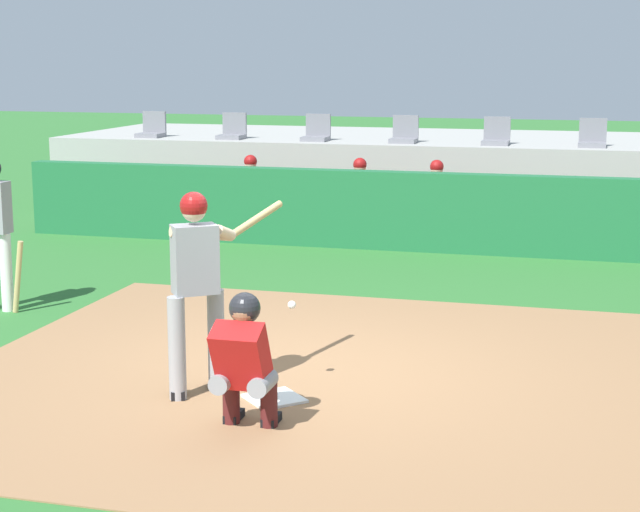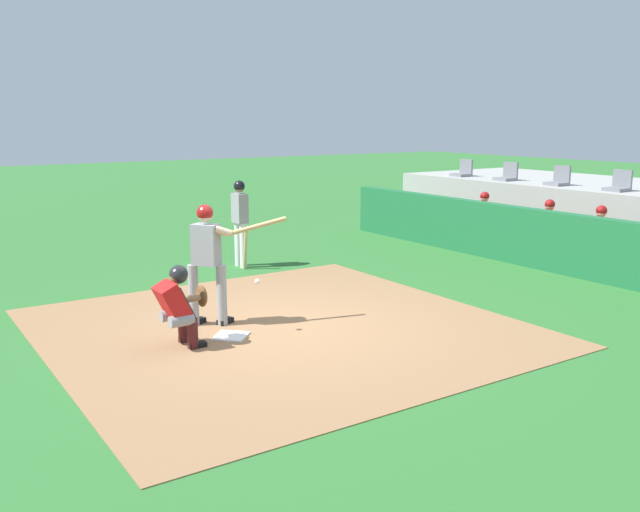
{
  "view_description": "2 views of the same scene",
  "coord_description": "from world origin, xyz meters",
  "views": [
    {
      "loc": [
        2.66,
        -9.02,
        2.95
      ],
      "look_at": [
        0.0,
        0.7,
        1.0
      ],
      "focal_mm": 58.65,
      "sensor_mm": 36.0,
      "label": 1
    },
    {
      "loc": [
        8.28,
        -4.8,
        3.01
      ],
      "look_at": [
        0.0,
        0.7,
        1.0
      ],
      "focal_mm": 38.19,
      "sensor_mm": 36.0,
      "label": 2
    }
  ],
  "objects": [
    {
      "name": "stands_platform",
      "position": [
        0.0,
        10.9,
        0.7
      ],
      "size": [
        15.0,
        4.4,
        1.4
      ],
      "primitive_type": "cube",
      "color": "#9E9E99",
      "rests_on": "ground"
    },
    {
      "name": "dugout_player_0",
      "position": [
        -3.06,
        7.34,
        0.67
      ],
      "size": [
        0.49,
        0.7,
        1.3
      ],
      "color": "#939399",
      "rests_on": "ground"
    },
    {
      "name": "home_plate",
      "position": [
        0.0,
        -0.8,
        0.02
      ],
      "size": [
        0.62,
        0.62,
        0.02
      ],
      "primitive_type": "cube",
      "rotation": [
        0.0,
        0.0,
        0.79
      ],
      "color": "white",
      "rests_on": "dirt_infield"
    },
    {
      "name": "stadium_seat_3",
      "position": [
        -0.81,
        9.38,
        1.53
      ],
      "size": [
        0.46,
        0.46,
        0.48
      ],
      "color": "slate",
      "rests_on": "stands_platform"
    },
    {
      "name": "batter_at_plate",
      "position": [
        -0.69,
        -0.79,
        1.04
      ],
      "size": [
        0.69,
        1.37,
        1.8
      ],
      "color": "#99999E",
      "rests_on": "ground"
    },
    {
      "name": "stadium_seat_5",
      "position": [
        2.44,
        9.38,
        1.53
      ],
      "size": [
        0.46,
        0.46,
        0.48
      ],
      "color": "slate",
      "rests_on": "stands_platform"
    },
    {
      "name": "dugout_wall",
      "position": [
        0.0,
        6.5,
        0.6
      ],
      "size": [
        13.0,
        0.3,
        1.2
      ],
      "primitive_type": "cube",
      "color": "#1E6638",
      "rests_on": "ground"
    },
    {
      "name": "stadium_seat_0",
      "position": [
        -5.69,
        9.38,
        1.53
      ],
      "size": [
        0.46,
        0.46,
        0.48
      ],
      "color": "slate",
      "rests_on": "stands_platform"
    },
    {
      "name": "stadium_seat_2",
      "position": [
        -2.44,
        9.38,
        1.53
      ],
      "size": [
        0.46,
        0.46,
        0.48
      ],
      "color": "slate",
      "rests_on": "stands_platform"
    },
    {
      "name": "dugout_player_1",
      "position": [
        -1.18,
        7.34,
        0.67
      ],
      "size": [
        0.49,
        0.7,
        1.3
      ],
      "color": "#939399",
      "rests_on": "ground"
    },
    {
      "name": "ground_plane",
      "position": [
        0.0,
        0.0,
        0.0
      ],
      "size": [
        80.0,
        80.0,
        0.0
      ],
      "primitive_type": "plane",
      "color": "#2D6B2D"
    },
    {
      "name": "dugout_player_2",
      "position": [
        0.08,
        7.34,
        0.67
      ],
      "size": [
        0.49,
        0.7,
        1.3
      ],
      "color": "#939399",
      "rests_on": "ground"
    },
    {
      "name": "dirt_infield",
      "position": [
        0.0,
        0.0,
        0.01
      ],
      "size": [
        6.4,
        6.4,
        0.01
      ],
      "primitive_type": "cube",
      "color": "#936B47",
      "rests_on": "ground"
    },
    {
      "name": "dugout_bench",
      "position": [
        0.0,
        7.5,
        0.23
      ],
      "size": [
        11.8,
        0.44,
        0.45
      ],
      "primitive_type": "cube",
      "color": "olive",
      "rests_on": "ground"
    },
    {
      "name": "stadium_seat_4",
      "position": [
        0.81,
        9.38,
        1.53
      ],
      "size": [
        0.46,
        0.46,
        0.48
      ],
      "color": "slate",
      "rests_on": "stands_platform"
    },
    {
      "name": "catcher_crouched",
      "position": [
        -0.01,
        -1.52,
        0.61
      ],
      "size": [
        0.48,
        1.51,
        1.13
      ],
      "color": "gray",
      "rests_on": "ground"
    },
    {
      "name": "stadium_seat_1",
      "position": [
        -4.06,
        9.38,
        1.53
      ],
      "size": [
        0.46,
        0.46,
        0.48
      ],
      "color": "slate",
      "rests_on": "stands_platform"
    }
  ]
}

